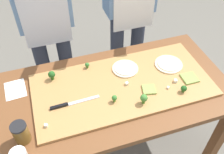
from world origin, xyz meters
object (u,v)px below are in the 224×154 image
object	(u,v)px
pizza_slice_far_left	(149,89)
cheese_crumble_d	(175,81)
broccoli_floret_back_left	(184,89)
broccoli_floret_front_left	(52,75)
broccoli_floret_front_right	(114,98)
recipe_note	(15,89)
broccoli_floret_back_right	(144,98)
pizza_slice_far_right	(190,78)
cheese_crumble_c	(168,87)
cheese_crumble_a	(46,125)
broccoli_floret_back_mid	(87,65)
cook_right	(130,0)
pizza_whole_cheese_artichoke	(169,64)
cook_left	(44,14)
cheese_crumble_b	(127,84)
pizza_whole_white_garlic	(125,68)
prep_table	(116,99)
sauce_jar	(21,133)
chefs_knife	(68,104)

from	to	relation	value
pizza_slice_far_left	cheese_crumble_d	bearing A→B (deg)	3.16
broccoli_floret_back_left	cheese_crumble_d	distance (m)	0.09
broccoli_floret_back_left	broccoli_floret_front_left	bearing A→B (deg)	154.37
broccoli_floret_front_right	recipe_note	xyz separation A→B (m)	(-0.58, 0.31, -0.05)
broccoli_floret_back_right	recipe_note	bearing A→B (deg)	153.17
pizza_slice_far_right	cheese_crumble_c	world-z (taller)	cheese_crumble_c
broccoli_floret_front_right	cheese_crumble_a	world-z (taller)	broccoli_floret_front_right
broccoli_floret_back_left	broccoli_floret_back_mid	bearing A→B (deg)	142.08
cheese_crumble_d	cook_right	bearing A→B (deg)	93.68
pizza_slice_far_right	cheese_crumble_c	xyz separation A→B (m)	(-0.18, -0.03, 0.00)
pizza_whole_cheese_artichoke	cook_left	distance (m)	0.98
broccoli_floret_back_mid	cheese_crumble_b	size ratio (longest dim) A/B	2.30
cheese_crumble_c	cheese_crumble_d	xyz separation A→B (m)	(0.07, 0.04, 0.00)
pizza_whole_white_garlic	cheese_crumble_d	xyz separation A→B (m)	(0.27, -0.22, 0.00)
broccoli_floret_back_mid	cook_right	size ratio (longest dim) A/B	0.03
broccoli_floret_front_left	cheese_crumble_d	distance (m)	0.82
pizza_whole_cheese_artichoke	pizza_slice_far_right	world-z (taller)	pizza_whole_cheese_artichoke
prep_table	cook_right	bearing A→B (deg)	62.86
cook_left	cook_right	distance (m)	0.68
pizza_slice_far_right	cook_left	xyz separation A→B (m)	(-0.83, 0.75, 0.22)
pizza_whole_white_garlic	cheese_crumble_d	bearing A→B (deg)	-38.74
broccoli_floret_back_right	recipe_note	world-z (taller)	broccoli_floret_back_right
pizza_whole_cheese_artichoke	recipe_note	bearing A→B (deg)	173.81
broccoli_floret_back_left	broccoli_floret_back_right	distance (m)	0.28
prep_table	broccoli_floret_back_right	world-z (taller)	broccoli_floret_back_right
broccoli_floret_front_right	cook_right	bearing A→B (deg)	63.37
sauce_jar	cook_right	size ratio (longest dim) A/B	0.08
broccoli_floret_back_left	cheese_crumble_b	world-z (taller)	broccoli_floret_back_left
chefs_knife	pizza_slice_far_left	size ratio (longest dim) A/B	3.69
prep_table	cheese_crumble_d	world-z (taller)	cheese_crumble_d
broccoli_floret_back_left	broccoli_floret_back_right	bearing A→B (deg)	-178.92
recipe_note	pizza_whole_cheese_artichoke	bearing A→B (deg)	-6.19
pizza_whole_white_garlic	pizza_slice_far_right	xyz separation A→B (m)	(0.38, -0.22, -0.00)
prep_table	broccoli_floret_back_left	world-z (taller)	broccoli_floret_back_left
broccoli_floret_back_right	cheese_crumble_d	distance (m)	0.29
broccoli_floret_back_left	cook_right	size ratio (longest dim) A/B	0.03
recipe_note	cook_left	world-z (taller)	cook_left
broccoli_floret_back_right	cheese_crumble_d	world-z (taller)	broccoli_floret_back_right
cheese_crumble_b	pizza_whole_white_garlic	bearing A→B (deg)	74.07
cheese_crumble_b	broccoli_floret_front_left	bearing A→B (deg)	155.55
pizza_slice_far_right	pizza_slice_far_left	world-z (taller)	same
pizza_slice_far_left	broccoli_floret_back_left	xyz separation A→B (m)	(0.20, -0.08, 0.02)
cheese_crumble_c	cook_left	size ratio (longest dim) A/B	0.01
broccoli_floret_back_right	chefs_knife	bearing A→B (deg)	163.75
cheese_crumble_a	cook_left	bearing A→B (deg)	80.64
recipe_note	cook_right	bearing A→B (deg)	25.60
chefs_knife	sauce_jar	xyz separation A→B (m)	(-0.28, -0.15, 0.04)
pizza_slice_far_right	cheese_crumble_b	xyz separation A→B (m)	(-0.42, 0.08, 0.00)
pizza_slice_far_left	broccoli_floret_back_left	world-z (taller)	broccoli_floret_back_left
pizza_whole_white_garlic	recipe_note	bearing A→B (deg)	175.34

